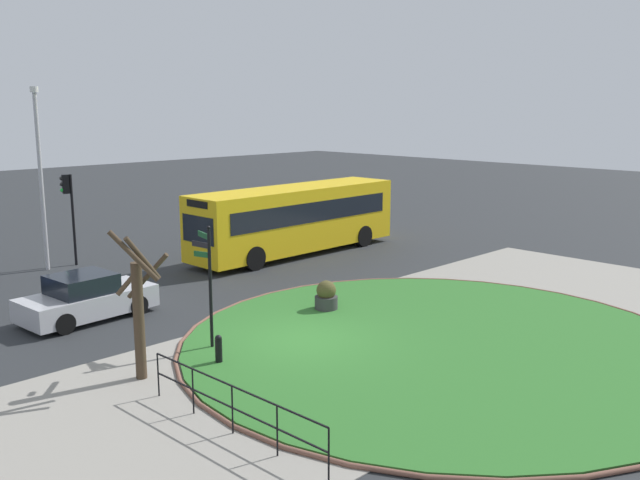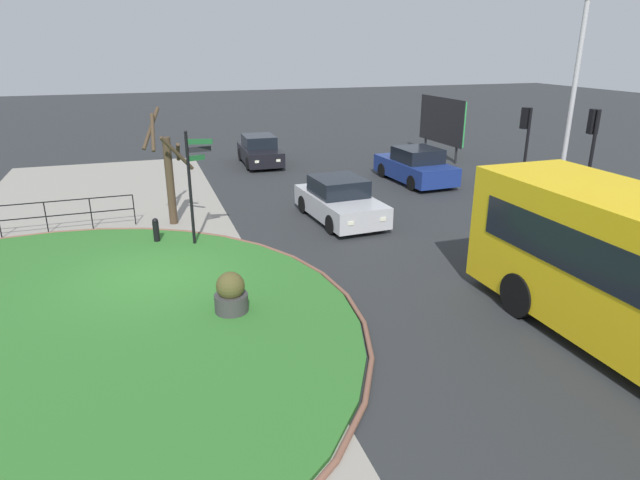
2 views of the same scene
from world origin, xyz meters
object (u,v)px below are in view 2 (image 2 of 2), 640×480
(traffic_light_near, at_px, (591,142))
(traffic_light_far, at_px, (525,133))
(signpost_directional, at_px, (193,180))
(car_trailing, at_px, (260,151))
(planter_near_signpost, at_px, (231,296))
(lamppost_tall, at_px, (572,102))
(billboard_left, at_px, (442,121))
(car_near_lane, at_px, (415,166))
(car_far_lane, at_px, (340,201))
(street_tree_bare, at_px, (168,171))
(bollard_foreground, at_px, (156,231))

(traffic_light_near, relative_size, traffic_light_far, 1.08)
(signpost_directional, distance_m, car_trailing, 12.00)
(planter_near_signpost, bearing_deg, traffic_light_near, 103.08)
(lamppost_tall, bearing_deg, billboard_left, 172.46)
(billboard_left, bearing_deg, car_trailing, -100.95)
(car_near_lane, bearing_deg, car_far_lane, 125.85)
(car_near_lane, relative_size, lamppost_tall, 0.59)
(car_near_lane, relative_size, billboard_left, 1.06)
(lamppost_tall, distance_m, street_tree_bare, 13.53)
(car_trailing, bearing_deg, bollard_foreground, -25.89)
(lamppost_tall, xyz_separation_m, billboard_left, (-10.53, 1.39, -2.00))
(car_trailing, height_order, billboard_left, billboard_left)
(signpost_directional, xyz_separation_m, bollard_foreground, (-0.56, -1.15, -1.63))
(traffic_light_far, bearing_deg, bollard_foreground, 82.76)
(traffic_light_near, height_order, street_tree_bare, street_tree_bare)
(car_trailing, height_order, traffic_light_far, traffic_light_far)
(car_far_lane, bearing_deg, traffic_light_near, 63.62)
(car_trailing, bearing_deg, traffic_light_near, 33.44)
(car_trailing, bearing_deg, planter_near_signpost, -12.85)
(signpost_directional, height_order, car_far_lane, signpost_directional)
(lamppost_tall, relative_size, street_tree_bare, 1.91)
(lamppost_tall, bearing_deg, traffic_light_far, 178.14)
(car_near_lane, bearing_deg, traffic_light_near, -165.09)
(car_far_lane, distance_m, billboard_left, 12.34)
(car_near_lane, height_order, planter_near_signpost, car_near_lane)
(planter_near_signpost, bearing_deg, street_tree_bare, -173.88)
(bollard_foreground, distance_m, planter_near_signpost, 5.52)
(billboard_left, relative_size, planter_near_signpost, 3.94)
(lamppost_tall, bearing_deg, signpost_directional, -94.01)
(car_far_lane, height_order, traffic_light_near, traffic_light_near)
(street_tree_bare, bearing_deg, lamppost_tall, 75.70)
(traffic_light_near, height_order, billboard_left, traffic_light_near)
(planter_near_signpost, bearing_deg, traffic_light_far, 116.63)
(lamppost_tall, bearing_deg, car_trailing, -146.08)
(signpost_directional, relative_size, street_tree_bare, 0.91)
(signpost_directional, xyz_separation_m, traffic_light_far, (-1.36, 12.47, 0.55))
(street_tree_bare, bearing_deg, billboard_left, 116.74)
(bollard_foreground, xyz_separation_m, street_tree_bare, (-1.87, 0.61, 1.41))
(traffic_light_far, height_order, street_tree_bare, street_tree_bare)
(car_trailing, relative_size, street_tree_bare, 1.04)
(car_trailing, height_order, street_tree_bare, street_tree_bare)
(street_tree_bare, bearing_deg, bollard_foreground, -17.96)
(car_near_lane, bearing_deg, bollard_foreground, 109.34)
(signpost_directional, xyz_separation_m, car_trailing, (-11.09, 4.36, -1.38))
(signpost_directional, height_order, car_near_lane, signpost_directional)
(car_near_lane, height_order, car_far_lane, car_near_lane)
(traffic_light_far, bearing_deg, planter_near_signpost, 106.05)
(bollard_foreground, distance_m, traffic_light_near, 14.00)
(billboard_left, bearing_deg, traffic_light_far, -11.36)
(car_far_lane, distance_m, lamppost_tall, 8.36)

